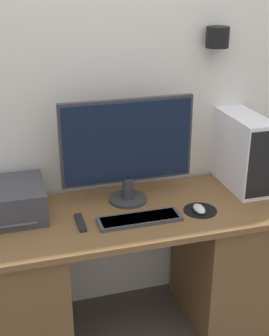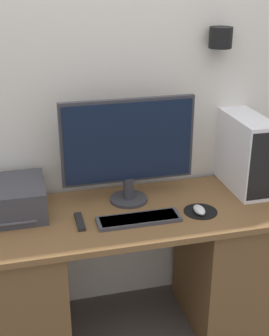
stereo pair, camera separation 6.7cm
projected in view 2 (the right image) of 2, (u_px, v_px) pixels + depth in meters
The scene contains 9 objects.
wall_back at pixel (112, 74), 2.36m from camera, with size 6.40×0.17×2.70m.
desk at pixel (129, 273), 2.43m from camera, with size 1.58×0.60×0.74m.
monitor at pixel (128, 145), 2.29m from camera, with size 0.66×0.19×0.53m.
keyboard at pixel (139, 219), 2.21m from camera, with size 0.40×0.12×0.02m.
mousepad at pixel (200, 211), 2.29m from camera, with size 0.17×0.17×0.00m.
mouse at pixel (199, 210), 2.27m from camera, with size 0.05×0.09×0.03m.
computer_tower at pixel (245, 152), 2.48m from camera, with size 0.17×0.42×0.40m.
printer at pixel (7, 200), 2.24m from camera, with size 0.36×0.33×0.16m.
remote_control at pixel (80, 222), 2.19m from camera, with size 0.03×0.16×0.02m.
Camera 2 is at (-0.47, -1.66, 1.85)m, focal length 50.00 mm.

